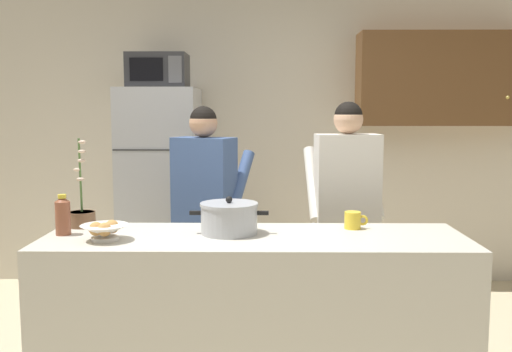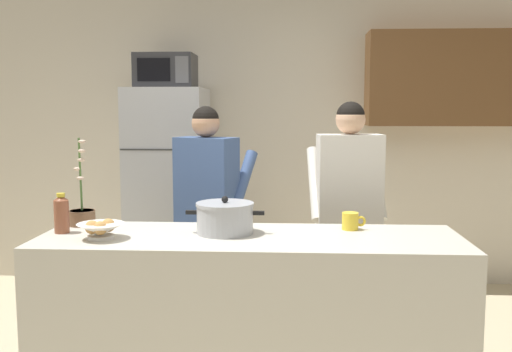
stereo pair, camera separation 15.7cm
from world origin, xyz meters
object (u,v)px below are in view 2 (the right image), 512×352
at_px(person_by_sink, 349,197).
at_px(person_near_pot, 207,197).
at_px(refrigerator, 169,192).
at_px(microwave, 166,71).
at_px(coffee_mug, 351,221).
at_px(bread_bowl, 101,229).
at_px(bottle_near_edge, 61,214).
at_px(potted_orchid, 82,213).
at_px(cooking_pot, 225,218).

bearing_deg(person_by_sink, person_near_pot, 175.64).
relative_size(refrigerator, microwave, 3.64).
bearing_deg(refrigerator, coffee_mug, -50.77).
bearing_deg(refrigerator, bread_bowl, -88.06).
xyz_separation_m(person_near_pot, bottle_near_edge, (-0.66, -0.84, 0.03)).
bearing_deg(person_near_pot, coffee_mug, -37.27).
bearing_deg(person_near_pot, person_by_sink, -4.36).
xyz_separation_m(person_by_sink, bottle_near_edge, (-1.60, -0.77, 0.01)).
xyz_separation_m(coffee_mug, potted_orchid, (-1.51, 0.04, 0.02)).
distance_m(refrigerator, cooking_pot, 1.92).
xyz_separation_m(microwave, bread_bowl, (0.07, -1.95, -0.92)).
bearing_deg(person_near_pot, microwave, 116.02).
bearing_deg(coffee_mug, potted_orchid, 178.62).
relative_size(microwave, potted_orchid, 0.97).
bearing_deg(microwave, cooking_pot, -68.97).
relative_size(person_by_sink, bottle_near_edge, 7.59).
relative_size(microwave, bread_bowl, 2.00).
distance_m(bottle_near_edge, potted_orchid, 0.21).
height_order(cooking_pot, potted_orchid, potted_orchid).
relative_size(cooking_pot, potted_orchid, 0.84).
bearing_deg(refrigerator, cooking_pot, -69.20).
bearing_deg(cooking_pot, refrigerator, 110.80).
distance_m(person_by_sink, bottle_near_edge, 1.77).
distance_m(refrigerator, coffee_mug, 2.15).
height_order(person_near_pot, person_by_sink, person_by_sink).
xyz_separation_m(microwave, person_by_sink, (1.41, -1.04, -0.88)).
bearing_deg(person_near_pot, potted_orchid, -134.48).
relative_size(person_near_pot, cooking_pot, 3.82).
distance_m(person_by_sink, bread_bowl, 1.62).
relative_size(refrigerator, bottle_near_edge, 8.17).
bearing_deg(person_by_sink, cooking_pot, -134.77).
bearing_deg(person_near_pot, bottle_near_edge, -128.06).
height_order(microwave, person_by_sink, microwave).
xyz_separation_m(microwave, potted_orchid, (-0.15, -1.61, -0.90)).
bearing_deg(potted_orchid, refrigerator, 84.59).
bearing_deg(microwave, bottle_near_edge, -95.92).
distance_m(microwave, person_by_sink, 1.96).
bearing_deg(person_by_sink, bottle_near_edge, -154.22).
relative_size(cooking_pot, bread_bowl, 1.74).
relative_size(person_by_sink, coffee_mug, 12.41).
bearing_deg(bottle_near_edge, bread_bowl, -27.75).
distance_m(person_by_sink, coffee_mug, 0.61).
distance_m(microwave, coffee_mug, 2.32).
height_order(refrigerator, coffee_mug, refrigerator).
xyz_separation_m(refrigerator, microwave, (0.00, -0.02, 1.01)).
relative_size(person_near_pot, bottle_near_edge, 7.46).
height_order(coffee_mug, bread_bowl, bread_bowl).
relative_size(refrigerator, bread_bowl, 7.30).
xyz_separation_m(microwave, bottle_near_edge, (-0.19, -1.81, -0.87)).
relative_size(microwave, cooking_pot, 1.15).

